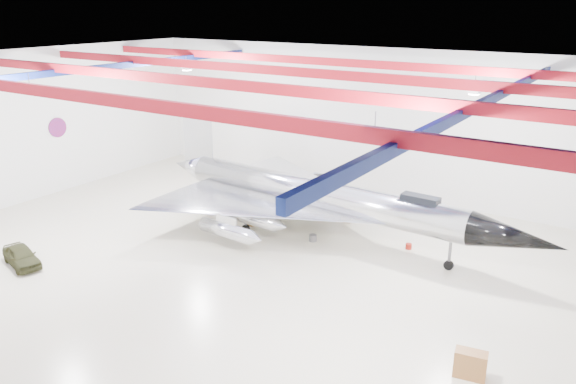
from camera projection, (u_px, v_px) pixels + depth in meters
The scene contains 15 objects.
floor at pixel (252, 258), 32.40m from camera, with size 40.00×40.00×0.00m, color beige.
wall_back at pixel (370, 121), 42.52m from camera, with size 40.00×40.00×0.00m, color silver.
wall_left at pixel (32, 125), 41.07m from camera, with size 30.00×30.00×0.00m, color silver.
ceiling at pixel (248, 64), 28.89m from camera, with size 40.00×40.00×0.00m, color #0A0F38.
ceiling_structure at pixel (248, 78), 29.11m from camera, with size 39.50×29.50×1.08m.
wall_roundel at pixel (57, 128), 42.79m from camera, with size 1.50×1.50×0.10m, color #B21414.
jet_aircraft at pixel (316, 198), 35.07m from camera, with size 27.00×15.95×7.36m.
jeep at pixel (21, 256), 31.39m from camera, with size 1.34×3.33×1.13m, color #313219.
desk at pixel (470, 364), 21.97m from camera, with size 1.24×0.62×1.13m, color brown.
engine_drum at pixel (313, 238), 34.71m from camera, with size 0.47×0.47×0.42m, color #59595B.
parts_bin at pixel (347, 219), 37.74m from camera, with size 0.58×0.46×0.40m, color olive.
crate_small at pixel (241, 198), 42.12m from camera, with size 0.38×0.31×0.27m, color #59595B.
tool_chest at pixel (409, 246), 33.61m from camera, with size 0.37×0.37×0.33m, color maroon.
oil_barrel at pixel (251, 223), 37.19m from camera, with size 0.48×0.39×0.34m, color olive.
spares_box at pixel (323, 210), 39.50m from camera, with size 0.46×0.46×0.41m, color #59595B.
Camera 1 is at (17.94, -23.49, 13.98)m, focal length 35.00 mm.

